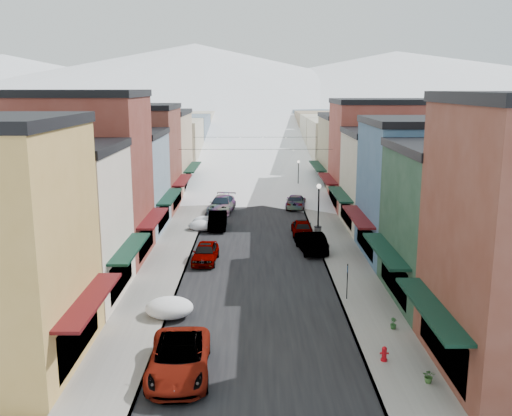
{
  "coord_description": "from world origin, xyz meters",
  "views": [
    {
      "loc": [
        -0.12,
        -20.49,
        12.68
      ],
      "look_at": [
        0.0,
        25.22,
        2.96
      ],
      "focal_mm": 40.0,
      "sensor_mm": 36.0,
      "label": 1
    }
  ],
  "objects_px": {
    "car_silver_sedan": "(205,252)",
    "streetlamp_near": "(319,205)",
    "car_white_suv": "(179,359)",
    "fire_hydrant": "(384,354)",
    "trash_can": "(318,232)",
    "car_green_sedan": "(311,242)",
    "car_dark_hatch": "(218,220)"
  },
  "relations": [
    {
      "from": "car_dark_hatch",
      "to": "car_green_sedan",
      "type": "distance_m",
      "value": 10.86
    },
    {
      "from": "trash_can",
      "to": "streetlamp_near",
      "type": "relative_size",
      "value": 0.23
    },
    {
      "from": "car_dark_hatch",
      "to": "fire_hydrant",
      "type": "bearing_deg",
      "value": -71.32
    },
    {
      "from": "car_silver_sedan",
      "to": "car_green_sedan",
      "type": "relative_size",
      "value": 0.88
    },
    {
      "from": "fire_hydrant",
      "to": "trash_can",
      "type": "distance_m",
      "value": 21.88
    },
    {
      "from": "car_silver_sedan",
      "to": "fire_hydrant",
      "type": "relative_size",
      "value": 6.04
    },
    {
      "from": "car_white_suv",
      "to": "car_green_sedan",
      "type": "relative_size",
      "value": 1.18
    },
    {
      "from": "car_dark_hatch",
      "to": "car_silver_sedan",
      "type": "bearing_deg",
      "value": -92.54
    },
    {
      "from": "car_dark_hatch",
      "to": "car_green_sedan",
      "type": "xyz_separation_m",
      "value": [
        7.8,
        -7.55,
        0.06
      ]
    },
    {
      "from": "fire_hydrant",
      "to": "trash_can",
      "type": "height_order",
      "value": "trash_can"
    },
    {
      "from": "car_dark_hatch",
      "to": "trash_can",
      "type": "bearing_deg",
      "value": -27.15
    },
    {
      "from": "fire_hydrant",
      "to": "streetlamp_near",
      "type": "distance_m",
      "value": 21.92
    },
    {
      "from": "streetlamp_near",
      "to": "car_dark_hatch",
      "type": "bearing_deg",
      "value": 153.36
    },
    {
      "from": "car_dark_hatch",
      "to": "trash_can",
      "type": "distance_m",
      "value": 9.68
    },
    {
      "from": "car_silver_sedan",
      "to": "car_dark_hatch",
      "type": "bearing_deg",
      "value": 91.37
    },
    {
      "from": "car_silver_sedan",
      "to": "car_green_sedan",
      "type": "bearing_deg",
      "value": 21.32
    },
    {
      "from": "car_dark_hatch",
      "to": "trash_can",
      "type": "xyz_separation_m",
      "value": [
        8.7,
        -4.24,
        -0.06
      ]
    },
    {
      "from": "car_silver_sedan",
      "to": "streetlamp_near",
      "type": "bearing_deg",
      "value": 36.11
    },
    {
      "from": "car_white_suv",
      "to": "fire_hydrant",
      "type": "height_order",
      "value": "car_white_suv"
    },
    {
      "from": "car_green_sedan",
      "to": "car_dark_hatch",
      "type": "bearing_deg",
      "value": -51.59
    },
    {
      "from": "car_silver_sedan",
      "to": "car_white_suv",
      "type": "bearing_deg",
      "value": -86.45
    },
    {
      "from": "car_green_sedan",
      "to": "fire_hydrant",
      "type": "distance_m",
      "value": 18.63
    },
    {
      "from": "fire_hydrant",
      "to": "streetlamp_near",
      "type": "height_order",
      "value": "streetlamp_near"
    },
    {
      "from": "car_white_suv",
      "to": "fire_hydrant",
      "type": "bearing_deg",
      "value": 3.24
    },
    {
      "from": "streetlamp_near",
      "to": "car_white_suv",
      "type": "bearing_deg",
      "value": -110.88
    },
    {
      "from": "car_white_suv",
      "to": "streetlamp_near",
      "type": "height_order",
      "value": "streetlamp_near"
    },
    {
      "from": "trash_can",
      "to": "fire_hydrant",
      "type": "bearing_deg",
      "value": -88.09
    },
    {
      "from": "car_green_sedan",
      "to": "fire_hydrant",
      "type": "height_order",
      "value": "car_green_sedan"
    },
    {
      "from": "car_silver_sedan",
      "to": "car_dark_hatch",
      "type": "relative_size",
      "value": 0.94
    },
    {
      "from": "car_white_suv",
      "to": "trash_can",
      "type": "bearing_deg",
      "value": 66.03
    },
    {
      "from": "car_green_sedan",
      "to": "streetlamp_near",
      "type": "bearing_deg",
      "value": -113.29
    },
    {
      "from": "car_dark_hatch",
      "to": "fire_hydrant",
      "type": "height_order",
      "value": "car_dark_hatch"
    }
  ]
}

